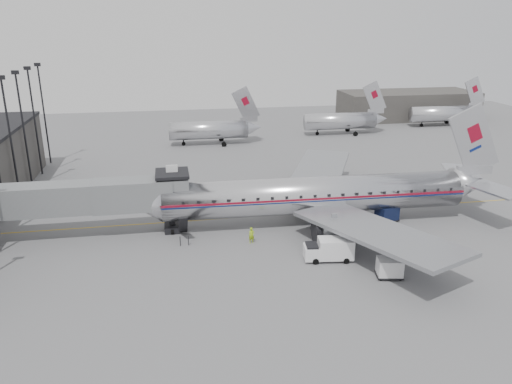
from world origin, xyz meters
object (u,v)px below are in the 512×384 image
service_van (329,249)px  baggage_cart_navy (387,213)px  airliner (321,195)px  ramp_worker (252,235)px  baggage_cart_white (390,267)px

service_van → baggage_cart_navy: bearing=47.9°
airliner → baggage_cart_navy: airliner is taller
baggage_cart_navy → ramp_worker: 15.96m
airliner → service_van: size_ratio=8.66×
airliner → baggage_cart_navy: (7.32, -0.98, -2.27)m
ramp_worker → baggage_cart_navy: bearing=0.7°
service_van → baggage_cart_white: size_ratio=1.90×
baggage_cart_navy → baggage_cart_white: baggage_cart_navy is taller
ramp_worker → baggage_cart_white: bearing=-50.6°
service_van → ramp_worker: (-6.42, 4.99, -0.29)m
airliner → ramp_worker: airliner is taller
service_van → ramp_worker: size_ratio=2.84×
airliner → baggage_cart_white: bearing=-78.8°
airliner → baggage_cart_navy: bearing=-6.0°
service_van → ramp_worker: bearing=149.4°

